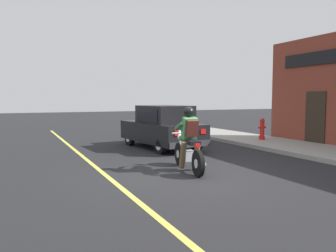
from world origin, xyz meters
name	(u,v)px	position (x,y,z in m)	size (l,w,h in m)	color
ground_plane	(187,174)	(0.00, 0.00, 0.00)	(80.00, 80.00, 0.00)	black
sidewalk_curb	(271,143)	(5.44, 3.00, 0.07)	(2.60, 22.00, 0.14)	gray
lane_stripe	(86,159)	(-1.80, 3.00, 0.00)	(0.12, 19.80, 0.01)	#D1C64C
motorcycle_with_rider	(189,144)	(0.22, 0.32, 0.68)	(0.66, 2.01, 1.62)	black
car_hatchback	(162,127)	(1.21, 4.11, 0.77)	(2.03, 3.93, 1.57)	black
fire_hydrant	(262,129)	(5.52, 3.65, 0.57)	(0.36, 0.24, 0.88)	red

